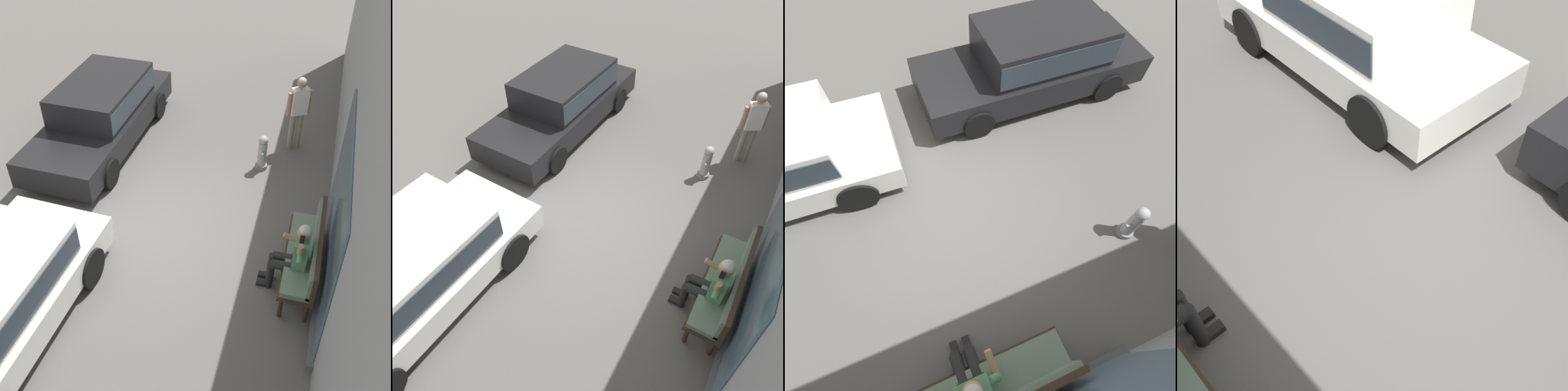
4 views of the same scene
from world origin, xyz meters
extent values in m
plane|color=#565451|center=(0.00, 0.00, 0.00)|extent=(60.00, 60.00, 0.00)
cylinder|color=black|center=(0.75, 2.36, 0.27)|extent=(0.12, 0.12, 0.55)
cube|color=black|center=(0.75, 2.28, 0.04)|extent=(0.10, 0.24, 0.07)
cylinder|color=black|center=(0.57, 2.36, 0.27)|extent=(0.12, 0.12, 0.55)
cube|color=black|center=(0.57, 2.28, 0.04)|extent=(0.10, 0.24, 0.07)
cube|color=white|center=(2.73, -1.43, 0.51)|extent=(4.37, 2.03, 0.50)
cube|color=white|center=(2.56, -1.42, 1.07)|extent=(2.30, 1.72, 0.62)
cube|color=#28333D|center=(2.56, -1.42, 1.07)|extent=(2.26, 1.75, 0.43)
cylinder|color=black|center=(4.10, -0.60, 0.34)|extent=(0.69, 0.21, 0.68)
cylinder|color=black|center=(1.44, -0.49, 0.34)|extent=(0.69, 0.21, 0.68)
cylinder|color=black|center=(1.36, -2.25, 0.34)|extent=(0.69, 0.21, 0.68)
camera|label=1|loc=(6.15, 2.60, 6.37)|focal=45.00mm
camera|label=2|loc=(4.21, 2.60, 5.68)|focal=35.00mm
camera|label=3|loc=(0.51, 2.60, 4.75)|focal=28.00mm
camera|label=4|loc=(-1.83, 2.60, 4.04)|focal=45.00mm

